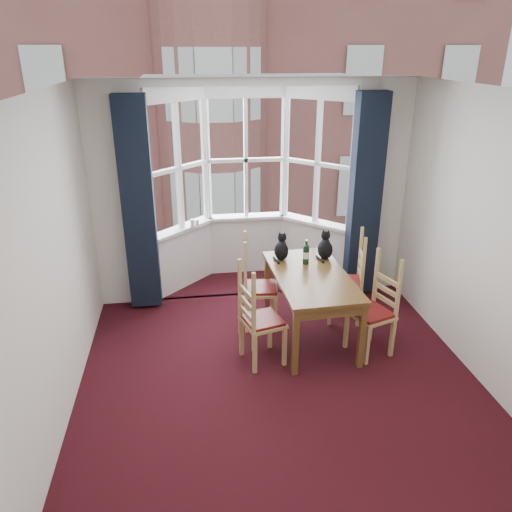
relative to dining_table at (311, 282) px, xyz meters
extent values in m
plane|color=black|center=(-0.49, -1.07, -0.69)|extent=(4.50, 4.50, 0.00)
plane|color=white|center=(-0.49, -1.07, 2.11)|extent=(4.50, 4.50, 0.00)
plane|color=silver|center=(-2.49, -1.07, 0.71)|extent=(0.00, 4.50, 4.50)
plane|color=silver|center=(1.51, -1.07, 0.71)|extent=(0.00, 4.50, 4.50)
plane|color=silver|center=(-0.49, -3.32, 0.71)|extent=(4.00, 0.00, 4.00)
cube|color=silver|center=(-2.14, 1.18, 0.71)|extent=(0.70, 0.12, 2.80)
cube|color=silver|center=(1.16, 1.18, 0.71)|extent=(0.70, 0.12, 2.80)
cube|color=black|center=(-1.91, 1.00, 0.66)|extent=(0.38, 0.22, 2.60)
cube|color=black|center=(0.93, 1.00, 0.66)|extent=(0.38, 0.22, 2.60)
cube|color=brown|center=(0.00, 0.00, 0.07)|extent=(0.87, 1.54, 0.04)
cube|color=brown|center=(-0.32, -0.72, -0.32)|extent=(0.06, 0.06, 0.74)
cube|color=brown|center=(-0.38, 0.69, -0.32)|extent=(0.06, 0.06, 0.74)
cube|color=brown|center=(0.38, -0.69, -0.32)|extent=(0.06, 0.06, 0.74)
cube|color=brown|center=(0.32, 0.72, -0.32)|extent=(0.06, 0.06, 0.74)
cube|color=tan|center=(-0.61, -0.42, -0.21)|extent=(0.50, 0.51, 0.06)
cube|color=maroon|center=(-0.61, -0.42, -0.20)|extent=(0.45, 0.46, 0.03)
cube|color=tan|center=(-0.52, 0.33, -0.21)|extent=(0.45, 0.46, 0.06)
cube|color=maroon|center=(-0.52, 0.33, -0.20)|extent=(0.40, 0.42, 0.03)
cube|color=tan|center=(0.57, -0.43, -0.21)|extent=(0.52, 0.53, 0.06)
cube|color=maroon|center=(0.57, -0.43, -0.20)|extent=(0.46, 0.48, 0.03)
cube|color=tan|center=(0.51, 0.34, -0.21)|extent=(0.48, 0.50, 0.06)
cube|color=maroon|center=(0.51, 0.34, -0.20)|extent=(0.44, 0.45, 0.03)
ellipsoid|color=black|center=(-0.25, 0.48, 0.19)|extent=(0.22, 0.26, 0.22)
sphere|color=black|center=(-0.23, 0.55, 0.33)|extent=(0.13, 0.13, 0.10)
cone|color=black|center=(-0.26, 0.56, 0.39)|extent=(0.05, 0.05, 0.05)
cone|color=black|center=(-0.20, 0.54, 0.39)|extent=(0.05, 0.05, 0.05)
ellipsoid|color=black|center=(0.27, 0.43, 0.20)|extent=(0.23, 0.27, 0.23)
sphere|color=black|center=(0.29, 0.51, 0.35)|extent=(0.13, 0.13, 0.11)
cone|color=black|center=(0.26, 0.52, 0.40)|extent=(0.05, 0.05, 0.05)
cone|color=black|center=(0.32, 0.50, 0.40)|extent=(0.05, 0.05, 0.05)
cylinder|color=black|center=(0.01, 0.30, 0.20)|extent=(0.07, 0.07, 0.21)
sphere|color=black|center=(0.01, 0.30, 0.30)|extent=(0.07, 0.07, 0.07)
cylinder|color=black|center=(0.01, 0.30, 0.34)|extent=(0.03, 0.03, 0.09)
cylinder|color=gold|center=(0.01, 0.30, 0.38)|extent=(0.03, 0.03, 0.02)
cylinder|color=silver|center=(0.01, 0.30, 0.20)|extent=(0.08, 0.08, 0.08)
cylinder|color=white|center=(-1.27, 1.53, 0.23)|extent=(0.06, 0.06, 0.11)
cylinder|color=white|center=(-1.21, 1.56, 0.22)|extent=(0.06, 0.06, 0.09)
plane|color=#333335|center=(-0.49, 31.18, -6.69)|extent=(80.00, 80.00, 0.00)
cube|color=#9D5A51|center=(-0.49, 13.18, 0.31)|extent=(18.00, 6.00, 14.00)
cylinder|color=#9D5A51|center=(-0.49, 10.18, 0.31)|extent=(3.20, 3.20, 14.00)
camera|label=1|loc=(-1.31, -4.90, 2.43)|focal=35.00mm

